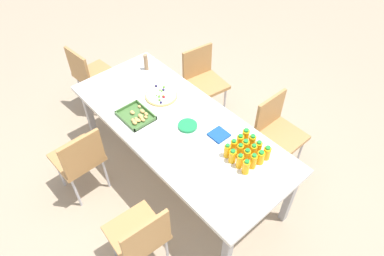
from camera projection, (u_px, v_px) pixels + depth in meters
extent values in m
plane|color=tan|center=(180.00, 173.00, 3.61)|extent=(12.00, 12.00, 0.00)
cube|color=silver|center=(178.00, 125.00, 3.10)|extent=(2.22, 0.94, 0.04)
cube|color=#99999E|center=(290.00, 197.00, 3.00)|extent=(0.06, 0.06, 0.69)
cube|color=#99999E|center=(148.00, 85.00, 4.08)|extent=(0.06, 0.06, 0.69)
cube|color=#99999E|center=(227.00, 254.00, 2.64)|extent=(0.06, 0.06, 0.69)
cube|color=#99999E|center=(90.00, 115.00, 3.72)|extent=(0.06, 0.06, 0.69)
cube|color=#B7844C|center=(281.00, 136.00, 3.36)|extent=(0.40, 0.40, 0.04)
cube|color=#B7844C|center=(270.00, 112.00, 3.32)|extent=(0.03, 0.38, 0.38)
cylinder|color=silver|center=(299.00, 154.00, 3.52)|extent=(0.02, 0.02, 0.41)
cylinder|color=silver|center=(280.00, 170.00, 3.37)|extent=(0.02, 0.02, 0.41)
cylinder|color=silver|center=(275.00, 137.00, 3.69)|extent=(0.02, 0.02, 0.41)
cylinder|color=silver|center=(255.00, 152.00, 3.54)|extent=(0.02, 0.02, 0.41)
cube|color=#B7844C|center=(206.00, 84.00, 3.93)|extent=(0.45, 0.45, 0.04)
cube|color=#B7844C|center=(197.00, 63.00, 3.90)|extent=(0.08, 0.38, 0.38)
cylinder|color=silver|center=(225.00, 103.00, 4.07)|extent=(0.02, 0.02, 0.41)
cylinder|color=silver|center=(202.00, 114.00, 3.94)|extent=(0.02, 0.02, 0.41)
cylinder|color=silver|center=(209.00, 89.00, 4.26)|extent=(0.02, 0.02, 0.41)
cylinder|color=silver|center=(187.00, 98.00, 4.13)|extent=(0.02, 0.02, 0.41)
cube|color=#B7844C|center=(136.00, 232.00, 2.65)|extent=(0.43, 0.43, 0.04)
cube|color=#B7844C|center=(147.00, 239.00, 2.41)|extent=(0.06, 0.38, 0.38)
cylinder|color=silver|center=(113.00, 244.00, 2.85)|extent=(0.02, 0.02, 0.41)
cylinder|color=silver|center=(146.00, 222.00, 2.98)|extent=(0.02, 0.02, 0.41)
cylinder|color=silver|center=(167.00, 250.00, 2.81)|extent=(0.02, 0.02, 0.41)
cube|color=#B7844C|center=(96.00, 74.00, 4.06)|extent=(0.43, 0.43, 0.04)
cube|color=#B7844C|center=(78.00, 67.00, 3.83)|extent=(0.38, 0.06, 0.38)
cylinder|color=silver|center=(103.00, 79.00, 4.39)|extent=(0.02, 0.02, 0.41)
cylinder|color=silver|center=(118.00, 90.00, 4.24)|extent=(0.02, 0.02, 0.41)
cylinder|color=silver|center=(81.00, 91.00, 4.23)|extent=(0.02, 0.02, 0.41)
cylinder|color=silver|center=(97.00, 103.00, 4.08)|extent=(0.02, 0.02, 0.41)
cube|color=#B7844C|center=(77.00, 157.00, 3.18)|extent=(0.41, 0.41, 0.04)
cube|color=#B7844C|center=(83.00, 155.00, 2.95)|extent=(0.04, 0.38, 0.38)
cylinder|color=silver|center=(60.00, 173.00, 3.36)|extent=(0.02, 0.02, 0.41)
cylinder|color=silver|center=(89.00, 155.00, 3.51)|extent=(0.02, 0.02, 0.41)
cylinder|color=silver|center=(77.00, 193.00, 3.19)|extent=(0.02, 0.02, 0.41)
cylinder|color=silver|center=(106.00, 174.00, 3.35)|extent=(0.02, 0.02, 0.41)
cylinder|color=#F9AD14|center=(267.00, 153.00, 2.77)|extent=(0.06, 0.06, 0.12)
cylinder|color=#1E8C33|center=(268.00, 148.00, 2.72)|extent=(0.04, 0.04, 0.02)
cylinder|color=#FAAC14|center=(258.00, 148.00, 2.81)|extent=(0.06, 0.06, 0.12)
cylinder|color=#1E8C33|center=(259.00, 142.00, 2.76)|extent=(0.04, 0.04, 0.02)
cylinder|color=#F8AD14|center=(252.00, 142.00, 2.84)|extent=(0.06, 0.06, 0.13)
cylinder|color=#1E8C33|center=(253.00, 136.00, 2.79)|extent=(0.04, 0.04, 0.02)
cylinder|color=#FAAC14|center=(245.00, 137.00, 2.88)|extent=(0.06, 0.06, 0.13)
cylinder|color=#1E8C33|center=(246.00, 130.00, 2.83)|extent=(0.04, 0.04, 0.02)
cylinder|color=#F9AF14|center=(260.00, 158.00, 2.73)|extent=(0.06, 0.06, 0.12)
cylinder|color=#1E8C33|center=(262.00, 152.00, 2.69)|extent=(0.04, 0.04, 0.02)
cylinder|color=#FAAE14|center=(253.00, 152.00, 2.77)|extent=(0.05, 0.05, 0.13)
cylinder|color=#1E8C33|center=(254.00, 146.00, 2.72)|extent=(0.03, 0.03, 0.02)
cylinder|color=#FAAB14|center=(245.00, 147.00, 2.81)|extent=(0.06, 0.06, 0.12)
cylinder|color=#1E8C33|center=(246.00, 141.00, 2.77)|extent=(0.04, 0.04, 0.02)
cylinder|color=#FAAC14|center=(240.00, 142.00, 2.85)|extent=(0.06, 0.06, 0.12)
cylinder|color=#1E8C33|center=(241.00, 136.00, 2.80)|extent=(0.04, 0.04, 0.02)
cylinder|color=#FAAC14|center=(253.00, 162.00, 2.70)|extent=(0.05, 0.05, 0.13)
cylinder|color=#1E8C33|center=(254.00, 155.00, 2.64)|extent=(0.04, 0.04, 0.02)
cylinder|color=#FAAD14|center=(247.00, 157.00, 2.73)|extent=(0.06, 0.06, 0.13)
cylinder|color=#1E8C33|center=(248.00, 150.00, 2.68)|extent=(0.04, 0.04, 0.02)
cylinder|color=#FBAE14|center=(240.00, 151.00, 2.77)|extent=(0.05, 0.05, 0.13)
cylinder|color=#1E8C33|center=(241.00, 145.00, 2.72)|extent=(0.03, 0.03, 0.02)
cylinder|color=#F9AF14|center=(233.00, 146.00, 2.82)|extent=(0.06, 0.06, 0.12)
cylinder|color=#1E8C33|center=(234.00, 141.00, 2.77)|extent=(0.04, 0.04, 0.02)
cylinder|color=#FAAD14|center=(246.00, 167.00, 2.66)|extent=(0.06, 0.06, 0.13)
cylinder|color=#1E8C33|center=(247.00, 162.00, 2.61)|extent=(0.04, 0.04, 0.02)
cylinder|color=#F9AB14|center=(240.00, 161.00, 2.70)|extent=(0.05, 0.05, 0.13)
cylinder|color=#1E8C33|center=(241.00, 156.00, 2.65)|extent=(0.03, 0.03, 0.02)
cylinder|color=#F9AE14|center=(232.00, 156.00, 2.74)|extent=(0.06, 0.06, 0.12)
cylinder|color=#1E8C33|center=(233.00, 151.00, 2.70)|extent=(0.04, 0.04, 0.02)
cylinder|color=#FAAD14|center=(227.00, 151.00, 2.78)|extent=(0.05, 0.05, 0.12)
cylinder|color=#1E8C33|center=(228.00, 146.00, 2.73)|extent=(0.03, 0.03, 0.02)
cylinder|color=tan|center=(161.00, 96.00, 3.34)|extent=(0.31, 0.31, 0.02)
cylinder|color=white|center=(161.00, 95.00, 3.33)|extent=(0.29, 0.29, 0.01)
sphere|color=#66B238|center=(160.00, 96.00, 3.31)|extent=(0.02, 0.02, 0.02)
sphere|color=#66B238|center=(159.00, 96.00, 3.30)|extent=(0.02, 0.02, 0.02)
sphere|color=#66B238|center=(164.00, 87.00, 3.40)|extent=(0.02, 0.02, 0.02)
sphere|color=#66B238|center=(156.00, 96.00, 3.31)|extent=(0.02, 0.02, 0.02)
sphere|color=#66B238|center=(160.00, 100.00, 3.26)|extent=(0.02, 0.02, 0.02)
sphere|color=#66B238|center=(160.00, 90.00, 3.37)|extent=(0.02, 0.02, 0.02)
sphere|color=#1E1947|center=(161.00, 102.00, 3.24)|extent=(0.02, 0.02, 0.02)
sphere|color=#1E1947|center=(156.00, 86.00, 3.41)|extent=(0.03, 0.03, 0.03)
sphere|color=#1E1947|center=(163.00, 90.00, 3.37)|extent=(0.03, 0.03, 0.03)
sphere|color=#66B238|center=(162.00, 91.00, 3.36)|extent=(0.02, 0.02, 0.02)
sphere|color=#66B238|center=(163.00, 96.00, 3.30)|extent=(0.02, 0.02, 0.02)
sphere|color=red|center=(164.00, 97.00, 3.29)|extent=(0.03, 0.03, 0.03)
cube|color=#477238|center=(136.00, 116.00, 3.14)|extent=(0.32, 0.25, 0.01)
cube|color=#477238|center=(146.00, 110.00, 3.19)|extent=(0.32, 0.01, 0.03)
cube|color=#477238|center=(125.00, 121.00, 3.08)|extent=(0.32, 0.01, 0.03)
cube|color=#477238|center=(146.00, 124.00, 3.05)|extent=(0.01, 0.25, 0.03)
cube|color=#477238|center=(126.00, 107.00, 3.21)|extent=(0.01, 0.25, 0.03)
ellipsoid|color=tan|center=(133.00, 120.00, 3.09)|extent=(0.05, 0.03, 0.03)
ellipsoid|color=tan|center=(139.00, 120.00, 3.08)|extent=(0.05, 0.03, 0.03)
ellipsoid|color=tan|center=(146.00, 114.00, 3.14)|extent=(0.04, 0.03, 0.02)
ellipsoid|color=tan|center=(143.00, 120.00, 3.09)|extent=(0.04, 0.03, 0.03)
ellipsoid|color=tan|center=(137.00, 120.00, 3.08)|extent=(0.05, 0.04, 0.03)
ellipsoid|color=tan|center=(141.00, 118.00, 3.11)|extent=(0.04, 0.03, 0.02)
ellipsoid|color=tan|center=(132.00, 112.00, 3.15)|extent=(0.05, 0.04, 0.03)
ellipsoid|color=tan|center=(139.00, 107.00, 3.22)|extent=(0.04, 0.03, 0.02)
ellipsoid|color=tan|center=(142.00, 111.00, 3.17)|extent=(0.05, 0.04, 0.03)
ellipsoid|color=tan|center=(146.00, 117.00, 3.12)|extent=(0.04, 0.03, 0.02)
ellipsoid|color=tan|center=(135.00, 123.00, 3.06)|extent=(0.05, 0.04, 0.03)
ellipsoid|color=tan|center=(136.00, 119.00, 3.10)|extent=(0.04, 0.03, 0.02)
ellipsoid|color=tan|center=(140.00, 116.00, 3.12)|extent=(0.06, 0.04, 0.03)
cylinder|color=#1E8C4C|center=(188.00, 127.00, 3.06)|extent=(0.17, 0.17, 0.00)
cylinder|color=#1E8C4C|center=(188.00, 126.00, 3.05)|extent=(0.17, 0.17, 0.00)
cylinder|color=#1E8C4C|center=(188.00, 126.00, 3.05)|extent=(0.17, 0.17, 0.00)
cylinder|color=#1E8C4C|center=(188.00, 125.00, 3.05)|extent=(0.17, 0.17, 0.00)
cylinder|color=#1E8C4C|center=(188.00, 125.00, 3.04)|extent=(0.17, 0.17, 0.00)
cube|color=#194CA5|center=(219.00, 135.00, 2.98)|extent=(0.15, 0.15, 0.02)
cylinder|color=#9E7A56|center=(146.00, 62.00, 3.60)|extent=(0.04, 0.04, 0.18)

